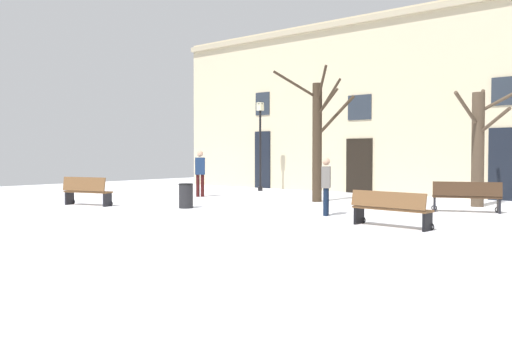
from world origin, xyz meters
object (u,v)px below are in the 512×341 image
(bench_by_litter_bin, at_px, (87,191))
(person_crossing_plaza, at_px, (326,184))
(tree_near_facade, at_px, (318,137))
(litter_bin, at_px, (186,196))
(person_near_bench, at_px, (200,171))
(tree_right_of_center, at_px, (479,144))
(bench_back_to_back_right, at_px, (466,196))
(streetlamp, at_px, (260,136))
(bench_near_center_tree, at_px, (390,208))

(bench_by_litter_bin, bearing_deg, person_crossing_plaza, -176.62)
(tree_near_facade, xyz_separation_m, bench_by_litter_bin, (-5.05, -5.92, -1.79))
(litter_bin, height_order, bench_by_litter_bin, bench_by_litter_bin)
(tree_near_facade, xyz_separation_m, person_near_bench, (-4.75, -1.08, -1.25))
(tree_near_facade, distance_m, bench_by_litter_bin, 7.99)
(tree_right_of_center, height_order, bench_back_to_back_right, tree_right_of_center)
(bench_by_litter_bin, distance_m, person_near_bench, 4.88)
(streetlamp, bearing_deg, tree_near_facade, -30.87)
(tree_near_facade, xyz_separation_m, tree_right_of_center, (4.89, 1.78, -0.29))
(bench_near_center_tree, distance_m, bench_by_litter_bin, 9.97)
(tree_near_facade, relative_size, person_crossing_plaza, 2.95)
(person_crossing_plaza, height_order, person_near_bench, person_near_bench)
(bench_near_center_tree, height_order, bench_back_to_back_right, bench_back_to_back_right)
(tree_right_of_center, distance_m, streetlamp, 9.97)
(streetlamp, bearing_deg, tree_right_of_center, -6.94)
(person_near_bench, bearing_deg, bench_by_litter_bin, -134.48)
(bench_back_to_back_right, bearing_deg, litter_bin, 8.83)
(streetlamp, bearing_deg, person_near_bench, -86.43)
(litter_bin, bearing_deg, tree_near_facade, 65.93)
(tree_right_of_center, relative_size, bench_back_to_back_right, 2.05)
(bench_near_center_tree, bearing_deg, litter_bin, 4.14)
(tree_near_facade, height_order, person_near_bench, tree_near_facade)
(person_near_bench, bearing_deg, tree_right_of_center, -24.32)
(bench_by_litter_bin, bearing_deg, bench_back_to_back_right, -165.94)
(tree_near_facade, bearing_deg, bench_by_litter_bin, -130.48)
(tree_right_of_center, bearing_deg, streetlamp, 173.06)
(tree_near_facade, relative_size, bench_near_center_tree, 2.44)
(tree_near_facade, bearing_deg, bench_near_center_tree, -42.71)
(person_near_bench, bearing_deg, bench_near_center_tree, -60.25)
(bench_back_to_back_right, relative_size, person_near_bench, 1.05)
(bench_near_center_tree, xyz_separation_m, person_near_bench, (-9.55, 3.36, 0.58))
(bench_near_center_tree, height_order, person_near_bench, person_near_bench)
(tree_right_of_center, relative_size, person_crossing_plaza, 2.48)
(litter_bin, bearing_deg, tree_right_of_center, 42.12)
(bench_near_center_tree, relative_size, bench_by_litter_bin, 1.08)
(bench_back_to_back_right, height_order, person_crossing_plaza, person_crossing_plaza)
(streetlamp, distance_m, bench_near_center_tree, 12.47)
(bench_back_to_back_right, distance_m, bench_by_litter_bin, 11.71)
(person_crossing_plaza, bearing_deg, streetlamp, -156.63)
(bench_by_litter_bin, distance_m, person_crossing_plaza, 7.92)
(bench_by_litter_bin, bearing_deg, streetlamp, -105.84)
(tree_near_facade, relative_size, bench_by_litter_bin, 2.63)
(bench_near_center_tree, xyz_separation_m, bench_by_litter_bin, (-9.86, -1.48, 0.04))
(tree_right_of_center, distance_m, person_near_bench, 10.09)
(bench_by_litter_bin, bearing_deg, bench_near_center_tree, 173.04)
(streetlamp, relative_size, bench_by_litter_bin, 2.30)
(bench_back_to_back_right, distance_m, person_crossing_plaza, 4.22)
(streetlamp, height_order, bench_by_litter_bin, streetlamp)
(tree_right_of_center, height_order, person_crossing_plaza, tree_right_of_center)
(streetlamp, distance_m, bench_by_litter_bin, 9.13)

